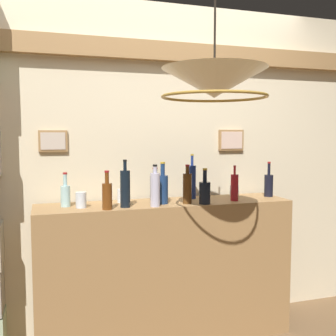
% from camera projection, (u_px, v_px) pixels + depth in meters
% --- Properties ---
extents(panelled_rear_partition, '(3.46, 0.15, 2.48)m').
position_uv_depth(panelled_rear_partition, '(155.00, 160.00, 3.08)').
color(panelled_rear_partition, beige).
rests_on(panelled_rear_partition, ground).
extents(bar_shelf_unit, '(1.82, 0.41, 1.01)m').
position_uv_depth(bar_shelf_unit, '(166.00, 271.00, 2.88)').
color(bar_shelf_unit, '#9E7547').
rests_on(bar_shelf_unit, ground).
extents(liquor_bottle_port, '(0.06, 0.06, 0.23)m').
position_uv_depth(liquor_bottle_port, '(65.00, 195.00, 2.65)').
color(liquor_bottle_port, '#A9D3D4').
rests_on(liquor_bottle_port, bar_shelf_unit).
extents(liquor_bottle_vodka, '(0.08, 0.08, 0.24)m').
position_uv_depth(liquor_bottle_vodka, '(155.00, 187.00, 2.92)').
color(liquor_bottle_vodka, black).
rests_on(liquor_bottle_vodka, bar_shelf_unit).
extents(liquor_bottle_sherry, '(0.08, 0.08, 0.25)m').
position_uv_depth(liquor_bottle_sherry, '(205.00, 192.00, 2.76)').
color(liquor_bottle_sherry, black).
rests_on(liquor_bottle_sherry, bar_shelf_unit).
extents(liquor_bottle_tequila, '(0.06, 0.06, 0.25)m').
position_uv_depth(liquor_bottle_tequila, '(107.00, 195.00, 2.55)').
color(liquor_bottle_tequila, brown).
rests_on(liquor_bottle_tequila, bar_shelf_unit).
extents(liquor_bottle_brandy, '(0.07, 0.07, 0.32)m').
position_uv_depth(liquor_bottle_brandy, '(125.00, 188.00, 2.63)').
color(liquor_bottle_brandy, black).
rests_on(liquor_bottle_brandy, bar_shelf_unit).
extents(liquor_bottle_rye, '(0.06, 0.06, 0.27)m').
position_uv_depth(liquor_bottle_rye, '(187.00, 188.00, 2.77)').
color(liquor_bottle_rye, '#573415').
rests_on(liquor_bottle_rye, bar_shelf_unit).
extents(liquor_bottle_scotch, '(0.07, 0.07, 0.27)m').
position_uv_depth(liquor_bottle_scotch, '(269.00, 185.00, 3.09)').
color(liquor_bottle_scotch, black).
rests_on(liquor_bottle_scotch, bar_shelf_unit).
extents(liquor_bottle_amaro, '(0.06, 0.06, 0.26)m').
position_uv_depth(liquor_bottle_amaro, '(234.00, 187.00, 2.89)').
color(liquor_bottle_amaro, '#A61E26').
rests_on(liquor_bottle_amaro, bar_shelf_unit).
extents(liquor_bottle_rum, '(0.07, 0.07, 0.28)m').
position_uv_depth(liquor_bottle_rum, '(155.00, 189.00, 2.65)').
color(liquor_bottle_rum, silver).
rests_on(liquor_bottle_rum, bar_shelf_unit).
extents(liquor_bottle_gin, '(0.06, 0.06, 0.34)m').
position_uv_depth(liquor_bottle_gin, '(192.00, 181.00, 2.98)').
color(liquor_bottle_gin, navy).
rests_on(liquor_bottle_gin, bar_shelf_unit).
extents(liquor_bottle_vermouth, '(0.08, 0.08, 0.29)m').
position_uv_depth(liquor_bottle_vermouth, '(163.00, 188.00, 2.77)').
color(liquor_bottle_vermouth, navy).
rests_on(liquor_bottle_vermouth, bar_shelf_unit).
extents(glass_tumbler_rocks, '(0.07, 0.07, 0.09)m').
position_uv_depth(glass_tumbler_rocks, '(234.00, 190.00, 3.13)').
color(glass_tumbler_rocks, silver).
rests_on(glass_tumbler_rocks, bar_shelf_unit).
extents(glass_tumbler_highball, '(0.06, 0.06, 0.10)m').
position_uv_depth(glass_tumbler_highball, '(122.00, 196.00, 2.82)').
color(glass_tumbler_highball, silver).
rests_on(glass_tumbler_highball, bar_shelf_unit).
extents(glass_tumbler_shot, '(0.07, 0.07, 0.10)m').
position_uv_depth(glass_tumbler_shot, '(81.00, 200.00, 2.62)').
color(glass_tumbler_shot, silver).
rests_on(glass_tumbler_shot, bar_shelf_unit).
extents(pendant_lamp, '(0.59, 0.59, 0.57)m').
position_uv_depth(pendant_lamp, '(214.00, 84.00, 2.18)').
color(pendant_lamp, '#EFE5C6').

